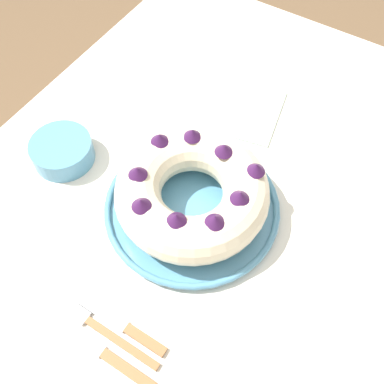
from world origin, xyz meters
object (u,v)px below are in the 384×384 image
object	(u,v)px
cake_knife	(128,329)
serving_knife	(105,354)
side_bowl	(62,151)
napkin	(252,112)
fork	(100,329)
serving_dish	(192,207)
bundt_cake	(192,192)

from	to	relation	value
cake_knife	serving_knife	bearing A→B (deg)	168.13
side_bowl	napkin	size ratio (longest dim) A/B	0.74
fork	napkin	distance (m)	0.54
fork	side_bowl	xyz separation A→B (m)	(0.23, 0.28, 0.02)
serving_knife	napkin	world-z (taller)	serving_knife
serving_dish	serving_knife	distance (m)	0.29
bundt_cake	cake_knife	world-z (taller)	bundt_cake
serving_knife	cake_knife	size ratio (longest dim) A/B	1.31
side_bowl	napkin	world-z (taller)	side_bowl
serving_knife	napkin	distance (m)	0.57
serving_knife	napkin	bearing A→B (deg)	6.93
serving_dish	fork	world-z (taller)	serving_dish
fork	serving_knife	bearing A→B (deg)	-129.50
serving_knife	side_bowl	bearing A→B (deg)	52.10
cake_knife	side_bowl	size ratio (longest dim) A/B	1.36
napkin	side_bowl	bearing A→B (deg)	139.71
napkin	serving_dish	bearing A→B (deg)	-175.87
bundt_cake	napkin	distance (m)	0.28
side_bowl	fork	bearing A→B (deg)	-130.22
napkin	serving_knife	bearing A→B (deg)	-175.60
serving_dish	bundt_cake	distance (m)	0.05
fork	cake_knife	bearing A→B (deg)	-54.88
serving_dish	bundt_cake	xyz separation A→B (m)	(0.00, -0.00, 0.05)
serving_dish	side_bowl	distance (m)	0.28
bundt_cake	serving_dish	bearing A→B (deg)	131.43
bundt_cake	fork	size ratio (longest dim) A/B	1.42
serving_dish	napkin	size ratio (longest dim) A/B	1.96
bundt_cake	side_bowl	xyz separation A→B (m)	(-0.03, 0.28, -0.04)
bundt_cake	serving_knife	bearing A→B (deg)	-175.36
fork	cake_knife	xyz separation A→B (m)	(0.02, -0.04, 0.00)
serving_dish	cake_knife	distance (m)	0.24
napkin	cake_knife	bearing A→B (deg)	-174.44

